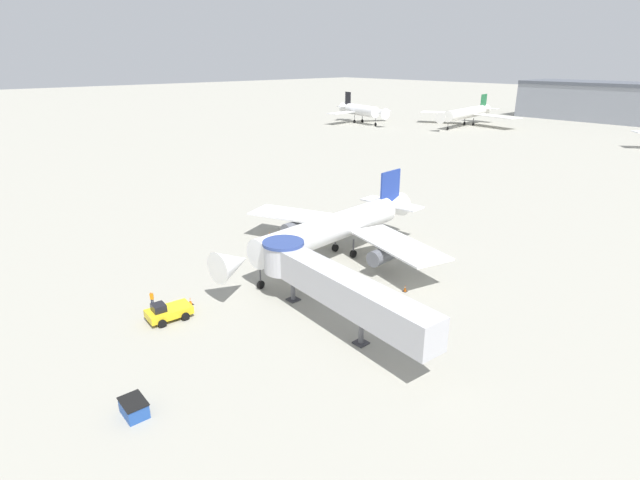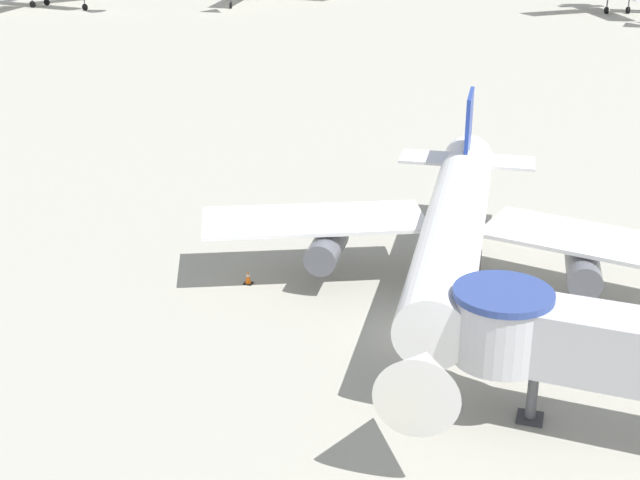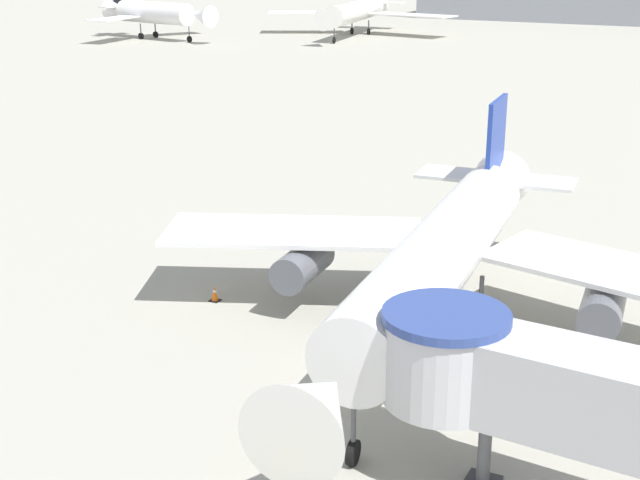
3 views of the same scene
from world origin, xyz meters
name	(u,v)px [view 1 (image 1 of 3)]	position (x,y,z in m)	size (l,w,h in m)	color
ground_plane	(300,266)	(0.00, 0.00, 0.00)	(800.00, 800.00, 0.00)	#9E9B8E
main_airplane	(334,229)	(0.89, 4.38, 3.77)	(28.87, 30.18, 8.87)	white
jet_bridge	(329,282)	(11.72, -6.37, 4.04)	(21.32, 4.79, 5.72)	#B7B7BC
pushback_tug_yellow	(168,312)	(1.49, -16.87, 0.78)	(2.74, 4.10, 1.75)	yellow
service_container_blue	(134,408)	(12.15, -24.43, 0.57)	(2.16, 1.55, 1.12)	#234C9E
traffic_cone_port_wing	(269,235)	(-10.19, 3.10, 0.39)	(0.49, 0.49, 0.81)	black
traffic_cone_starboard_wing	(405,288)	(12.22, 3.80, 0.35)	(0.44, 0.44, 0.72)	black
traffic_cone_near_nose	(190,301)	(0.26, -14.00, 0.38)	(0.48, 0.48, 0.79)	black
ground_crew_marshaller	(152,298)	(-1.78, -16.91, 0.94)	(0.36, 0.33, 1.63)	#1E2338
background_jet_green_tail	(467,113)	(-57.01, 121.66, 4.39)	(36.00, 36.58, 9.97)	white
background_jet_black_tail	(361,110)	(-86.65, 100.09, 4.59)	(26.51, 26.00, 10.43)	white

